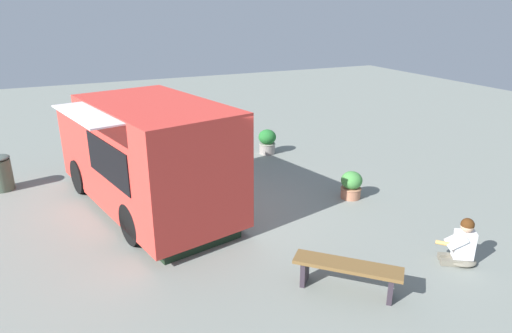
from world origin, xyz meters
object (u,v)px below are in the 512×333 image
food_truck (145,158)px  trash_bin (0,173)px  person_customer (462,245)px  planter_flowering_near (267,141)px  planter_flowering_far (351,185)px  plaza_bench (347,271)px

food_truck → trash_bin: size_ratio=6.41×
food_truck → trash_bin: (3.15, -2.59, -0.76)m
person_customer → planter_flowering_near: size_ratio=1.17×
planter_flowering_far → food_truck: bearing=-17.8°
plaza_bench → trash_bin: trash_bin is taller
food_truck → planter_flowering_far: 4.88m
person_customer → food_truck: bearing=-45.6°
food_truck → plaza_bench: size_ratio=3.82×
food_truck → person_customer: 6.65m
planter_flowering_near → planter_flowering_far: 3.97m
person_customer → trash_bin: trash_bin is taller
planter_flowering_near → plaza_bench: size_ratio=0.50×
food_truck → planter_flowering_far: bearing=162.2°
plaza_bench → food_truck: bearing=-63.6°
planter_flowering_far → plaza_bench: planter_flowering_far is taller
trash_bin → plaza_bench: bearing=127.1°
food_truck → person_customer: size_ratio=6.48×
trash_bin → person_customer: bearing=136.8°
trash_bin → planter_flowering_far: bearing=152.3°
food_truck → planter_flowering_near: (-4.23, -2.49, -0.82)m
person_customer → plaza_bench: size_ratio=0.59×
planter_flowering_far → plaza_bench: (2.31, 3.08, 0.05)m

